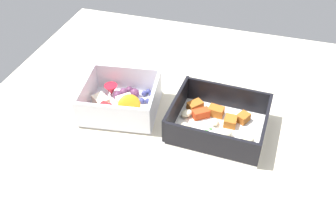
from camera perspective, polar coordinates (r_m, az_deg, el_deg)
The scene contains 4 objects.
table_surface at distance 75.18cm, azimuth 0.68°, elevation -1.57°, with size 80.00×80.00×2.00cm, color beige.
pasta_container at distance 71.60cm, azimuth 7.52°, elevation -1.60°, with size 18.18×15.56×5.65cm.
fruit_bowl at distance 75.92cm, azimuth -7.29°, elevation 1.62°, with size 16.27×15.30×6.32cm.
paper_cup_liner at distance 80.54cm, azimuth -14.67°, elevation 1.92°, with size 3.49×3.49×1.68cm, color white.
Camera 1 is at (15.26, -53.58, 51.48)cm, focal length 40.02 mm.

